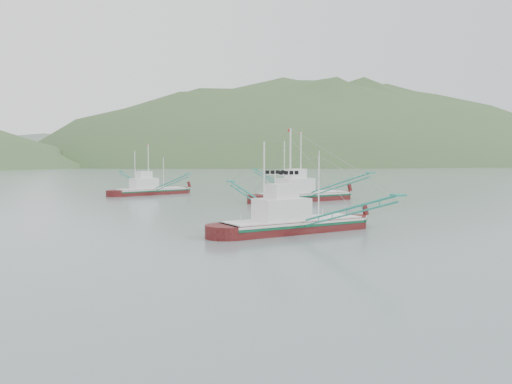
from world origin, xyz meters
name	(u,v)px	position (x,y,z in m)	size (l,w,h in m)	color
ground	(281,234)	(0.00, 0.00, 0.00)	(1200.00, 1200.00, 0.00)	slate
main_boat	(293,213)	(1.35, 0.56, 1.65)	(13.65, 23.80, 9.71)	#450B0B
bg_boat_far	(150,184)	(-3.09, 51.25, 1.92)	(13.59, 23.03, 9.68)	#450B0B
bg_boat_right	(302,188)	(16.42, 29.44, 1.97)	(15.83, 27.42, 11.23)	#450B0B
headland_right	(326,165)	(240.00, 430.00, 0.00)	(684.00, 432.00, 306.00)	#3A572D
ridge_distant	(111,165)	(30.00, 560.00, 0.00)	(960.00, 400.00, 240.00)	slate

